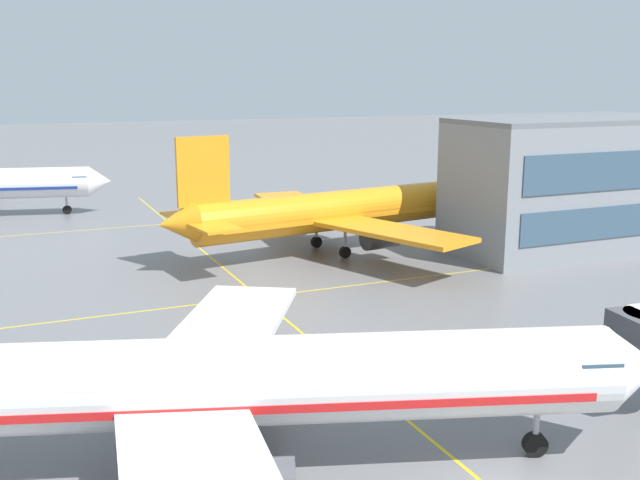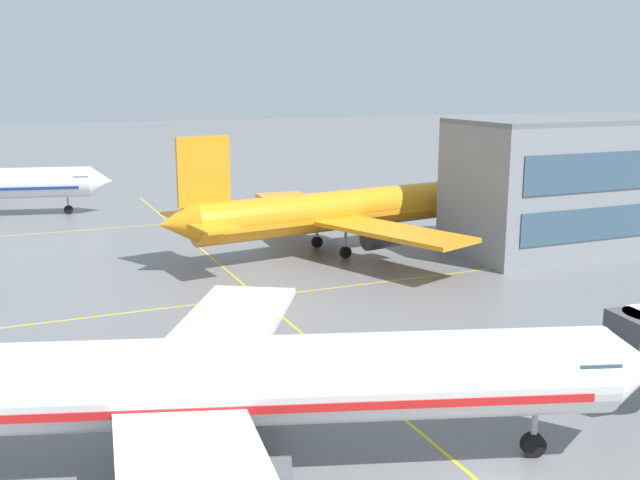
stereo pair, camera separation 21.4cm
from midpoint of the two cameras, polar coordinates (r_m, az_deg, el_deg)
The scene contains 3 objects.
airliner_front_gate at distance 33.73m, azimuth -6.96°, elevation -11.00°, with size 39.25×33.56×12.51m.
airliner_second_row at distance 76.09m, azimuth 1.93°, elevation 2.32°, with size 40.48×34.59×12.59m.
taxiway_markings at distance 60.93m, azimuth -4.71°, elevation -4.44°, with size 118.17×113.56×0.01m.
Camera 2 is at (-18.24, -23.00, 17.61)m, focal length 41.05 mm.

